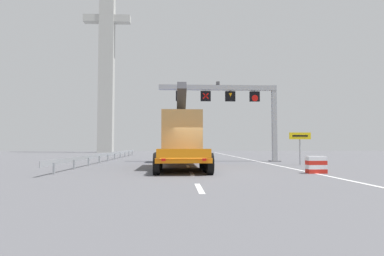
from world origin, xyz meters
name	(u,v)px	position (x,y,z in m)	size (l,w,h in m)	color
ground	(197,173)	(0.00, 0.00, 0.00)	(112.00, 112.00, 0.00)	#5B5B60
lane_markings	(183,156)	(-0.29, 24.78, 0.01)	(0.20, 64.15, 0.01)	silver
edge_line_right	(256,161)	(6.20, 12.00, 0.01)	(0.20, 63.00, 0.01)	silver
overhead_lane_gantry	(234,100)	(4.06, 11.39, 5.52)	(10.88, 0.90, 7.18)	#9EA0A5
heavy_haul_truck_orange	(180,138)	(-0.84, 6.45, 1.99)	(3.14, 14.09, 5.30)	orange
exit_sign_yellow	(300,140)	(8.09, 6.28, 1.86)	(1.62, 0.15, 2.42)	#9EA0A5
crash_barrier_striped	(316,165)	(6.31, -0.44, 0.45)	(1.01, 0.53, 0.90)	red
guardrail_left	(111,154)	(-7.41, 14.17, 0.56)	(0.13, 32.34, 0.76)	#999EA3
bridge_pylon_distant	(107,43)	(-14.67, 45.10, 21.33)	(9.00, 2.00, 41.87)	#B7B7B2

